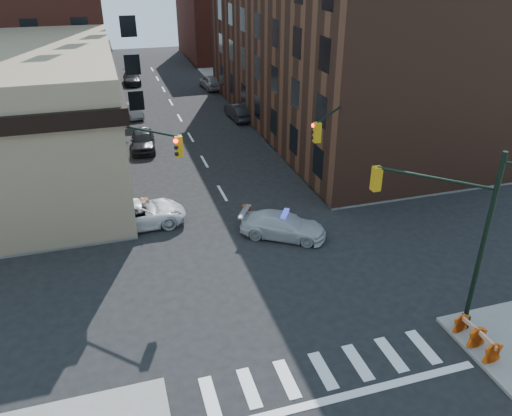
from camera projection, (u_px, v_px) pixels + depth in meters
ground at (268, 275)px, 25.21m from camera, size 140.00×140.00×0.00m
sidewalk_ne at (367, 89)px, 59.00m from camera, size 34.00×54.50×0.15m
commercial_row_ne at (329, 47)px, 44.52m from camera, size 14.00×34.00×14.00m
filler_nw at (24, 4)px, 70.17m from camera, size 20.00×18.00×16.00m
filler_ne at (237, 15)px, 75.45m from camera, size 16.00×16.00×12.00m
signal_pole_se at (456, 230)px, 19.96m from camera, size 5.40×5.27×8.00m
signal_pole_nw at (132, 169)px, 26.25m from camera, size 3.58×3.67×8.00m
signal_pole_ne at (335, 147)px, 29.29m from camera, size 3.67×3.58×8.00m
tree_ne_near at (259, 82)px, 47.68m from camera, size 3.00×3.00×4.85m
tree_ne_far at (237, 66)px, 54.49m from camera, size 3.00×3.00×4.85m
police_car at (283, 225)px, 28.29m from camera, size 5.20×4.27×1.42m
pickup at (138, 214)px, 29.38m from camera, size 5.73×2.85×1.56m
parked_car_wnear at (143, 140)px, 40.89m from camera, size 2.26×4.84×1.60m
parked_car_wfar at (133, 110)px, 49.11m from camera, size 1.88×4.08×1.29m
parked_car_wdeep at (132, 78)px, 61.52m from camera, size 2.01×4.90×1.42m
parked_car_enear at (239, 111)px, 48.39m from camera, size 2.00×4.89×1.58m
parked_car_efar at (211, 82)px, 59.19m from camera, size 2.35×4.93×1.63m
pedestrian_a at (53, 215)px, 28.87m from camera, size 0.72×0.71×1.68m
pedestrian_b at (53, 224)px, 27.52m from camera, size 1.22×1.14×2.00m
pedestrian_c at (60, 218)px, 28.53m from camera, size 1.02×0.65×1.62m
barrel_road at (247, 213)px, 30.17m from camera, size 0.65×0.65×0.96m
barrel_bank at (145, 206)px, 30.88m from camera, size 0.68×0.68×0.99m
barricade_se_a at (485, 346)px, 19.78m from camera, size 0.61×1.21×0.91m
barricade_se_b at (468, 330)px, 20.64m from camera, size 0.67×1.19×0.86m
barricade_nw_a at (125, 211)px, 30.05m from camera, size 1.34×0.78×0.96m
barricade_nw_b at (56, 236)px, 27.40m from camera, size 1.27×0.64×0.95m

